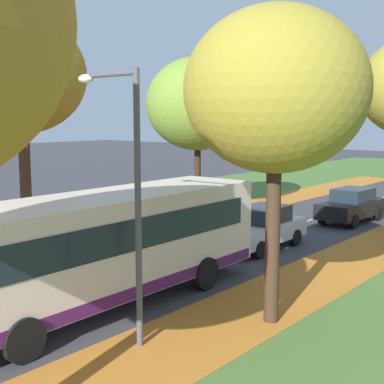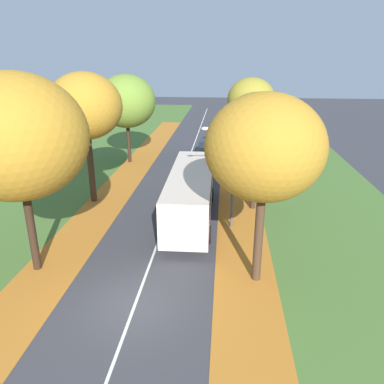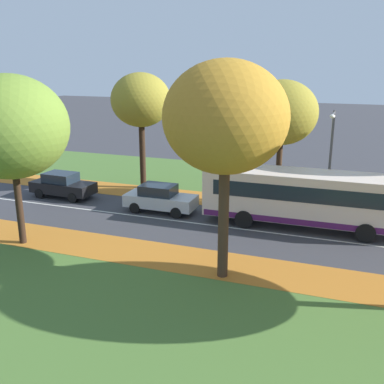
# 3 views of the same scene
# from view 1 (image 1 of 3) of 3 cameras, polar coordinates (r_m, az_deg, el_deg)

# --- Properties ---
(grass_verge_left) EXTENTS (12.00, 90.00, 0.01)m
(grass_verge_left) POSITION_cam_1_polar(r_m,az_deg,el_deg) (29.62, -6.74, -1.79)
(grass_verge_left) COLOR #476B2D
(grass_verge_left) RESTS_ON ground
(leaf_litter_left) EXTENTS (2.80, 60.00, 0.00)m
(leaf_litter_left) POSITION_cam_1_polar(r_m,az_deg,el_deg) (22.33, -9.81, -5.04)
(leaf_litter_left) COLOR #B26B23
(leaf_litter_left) RESTS_ON grass_verge_left
(leaf_litter_right) EXTENTS (2.80, 60.00, 0.00)m
(leaf_litter_right) POSITION_cam_1_polar(r_m,az_deg,el_deg) (16.64, 11.50, -9.61)
(leaf_litter_right) COLOR #B26B23
(leaf_litter_right) RESTS_ON grass_verge_right
(road_centre_line) EXTENTS (0.12, 80.00, 0.01)m
(road_centre_line) POSITION_cam_1_polar(r_m,az_deg,el_deg) (23.90, 8.65, -4.18)
(road_centre_line) COLOR silver
(road_centre_line) RESTS_ON ground
(tree_left_near) EXTENTS (4.78, 4.78, 8.69)m
(tree_left_near) POSITION_cam_1_polar(r_m,az_deg,el_deg) (20.97, -17.79, 11.73)
(tree_left_near) COLOR #422D1E
(tree_left_near) RESTS_ON ground
(tree_left_mid) EXTENTS (5.30, 5.30, 8.07)m
(tree_left_mid) POSITION_cam_1_polar(r_m,az_deg,el_deg) (27.75, 0.61, 9.37)
(tree_left_mid) COLOR black
(tree_left_mid) RESTS_ON ground
(tree_right_near) EXTENTS (4.32, 4.32, 7.56)m
(tree_right_near) POSITION_cam_1_polar(r_m,az_deg,el_deg) (12.78, 8.92, 10.59)
(tree_right_near) COLOR #382619
(tree_right_near) RESTS_ON ground
(streetlamp_right) EXTENTS (1.89, 0.28, 6.00)m
(streetlamp_right) POSITION_cam_1_polar(r_m,az_deg,el_deg) (11.55, -6.97, 1.69)
(streetlamp_right) COLOR #47474C
(streetlamp_right) RESTS_ON ground
(bus) EXTENTS (2.77, 10.43, 2.98)m
(bus) POSITION_cam_1_polar(r_m,az_deg,el_deg) (14.22, -9.61, -5.52)
(bus) COLOR beige
(bus) RESTS_ON ground
(car_silver_lead) EXTENTS (1.79, 4.20, 1.62)m
(car_silver_lead) POSITION_cam_1_polar(r_m,az_deg,el_deg) (20.68, 7.39, -3.76)
(car_silver_lead) COLOR #B7BABF
(car_silver_lead) RESTS_ON ground
(car_black_following) EXTENTS (1.90, 4.26, 1.62)m
(car_black_following) POSITION_cam_1_polar(r_m,az_deg,el_deg) (26.73, 16.64, -1.37)
(car_black_following) COLOR black
(car_black_following) RESTS_ON ground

